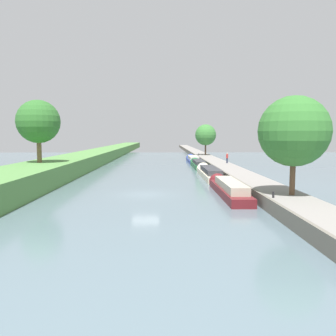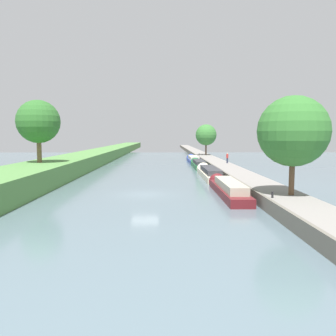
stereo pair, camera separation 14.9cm
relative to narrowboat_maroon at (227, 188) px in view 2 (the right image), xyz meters
name	(u,v)px [view 2 (the right image)]	position (x,y,z in m)	size (l,w,h in m)	color
ground_plane	(145,194)	(-7.66, 0.08, -0.58)	(160.00, 160.00, 0.00)	slate
left_grassy_bank	(9,183)	(-20.25, 0.08, 0.51)	(6.60, 260.00, 2.18)	#518442
right_towpath	(263,189)	(3.32, 0.08, -0.08)	(3.40, 260.00, 0.99)	gray
stone_quay	(243,189)	(1.49, 0.08, -0.06)	(0.25, 260.00, 1.04)	#6B665B
narrowboat_maroon	(227,188)	(0.00, 0.00, 0.00)	(1.91, 12.94, 1.96)	maroon
narrowboat_cream	(209,173)	(0.05, 13.75, -0.02)	(2.11, 13.92, 2.01)	beige
narrowboat_green	(198,164)	(0.00, 27.88, -0.05)	(1.94, 12.48, 1.85)	#1E6033
narrowboat_blue	(193,159)	(0.10, 40.26, -0.08)	(2.11, 12.29, 2.00)	#283D93
tree_rightbank_near	(293,131)	(3.72, -6.02, 5.19)	(5.28, 5.28, 7.43)	brown
tree_rightbank_midnear	(206,135)	(3.68, 47.78, 4.99)	(4.79, 4.79, 6.99)	#4C3828
tree_leftbank_downstream	(38,122)	(-20.97, 10.21, 6.52)	(5.16, 5.16, 7.51)	brown
person_walking	(227,158)	(4.32, 24.13, 1.28)	(0.34, 0.34, 1.66)	#282D42
mooring_bollard_near	(272,195)	(1.92, -7.23, 0.63)	(0.16, 0.16, 0.45)	black
mooring_bollard_far	(199,154)	(1.92, 45.68, 0.63)	(0.16, 0.16, 0.45)	black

